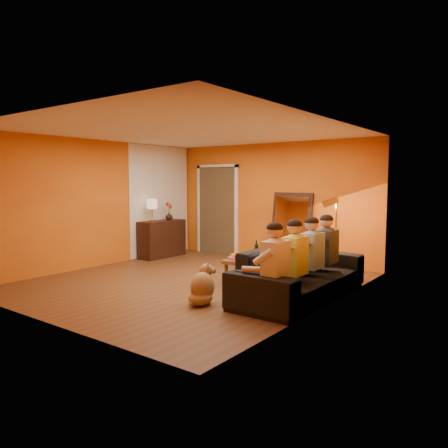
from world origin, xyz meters
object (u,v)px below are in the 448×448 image
Objects in this scene: sideboard at (162,239)px; tumbler at (265,254)px; table_lamp at (152,210)px; person_far_left at (275,269)px; coffee_table at (255,269)px; person_mid_left at (295,263)px; mirror_frame at (291,228)px; person_far_right at (327,253)px; dog at (203,284)px; wine_bottle at (256,249)px; vase at (169,216)px; sofa at (301,272)px; person_mid_right at (312,257)px; floor_lamp at (336,239)px; laptop at (274,255)px.

sideboard reaches higher than tumbler.
table_lamp is 4.84m from person_far_left.
coffee_table is 1.00× the size of person_mid_left.
mirror_frame is at bearing 114.98° from person_far_left.
person_far_left is 1.00× the size of person_far_right.
wine_bottle reaches higher than dog.
coffee_table is 6.69× the size of vase.
coffee_table is 1.35m from person_far_right.
person_mid_left is at bearing -163.89° from sofa.
person_mid_left is 0.55m from person_mid_right.
sideboard is 4.15m from dog.
floor_lamp is 4.14m from vase.
person_mid_right is at bearing 41.30° from dog.
table_lamp is at bearing 169.12° from coffee_table.
coffee_table is at bearing -80.87° from mirror_frame.
person_mid_left is at bearing -90.00° from person_mid_right.
dog is 2.08m from laptop.
dog is 3.28× the size of vase.
person_far_right reaches higher than sideboard.
sideboard is at bearing 171.10° from laptop.
vase is at bearing -163.43° from mirror_frame.
laptop is (-1.10, 0.77, -0.18)m from person_mid_right.
person_far_left is 5.08m from vase.
mirror_frame reaches higher than wine_bottle.
wine_bottle is 0.44m from laptop.
vase is at bearing 155.29° from person_mid_left.
person_mid_left is at bearing 25.83° from dog.
coffee_table is at bearing 142.81° from person_mid_left.
table_lamp is at bearing 170.23° from wine_bottle.
laptop is at bearing 48.07° from sofa.
tumbler is at bearing 125.25° from person_far_left.
sofa is (4.24, -1.31, -0.04)m from sideboard.
table_lamp is 3.29m from tumbler.
coffee_table is 0.85× the size of floor_lamp.
table_lamp reaches higher than person_mid_left.
laptop is at bearing 75.38° from tumbler.
vase is (-4.37, 0.91, 0.33)m from person_far_right.
wine_bottle is 0.21m from tumbler.
table_lamp is 0.42× the size of coffee_table.
sideboard is 0.74m from table_lamp.
coffee_table is at bearing -118.44° from laptop.
person_mid_right is 0.55m from person_far_right.
laptop is at bearing 144.97° from person_mid_right.
mirror_frame is 2.36m from person_far_right.
sideboard is 0.97× the size of coffee_table.
dog is at bearing -128.63° from floor_lamp.
person_far_right reaches higher than sofa.
person_mid_right reaches higher than vase.
person_mid_left is 1.54m from wine_bottle.
person_mid_right is (1.58, -2.29, -0.15)m from mirror_frame.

